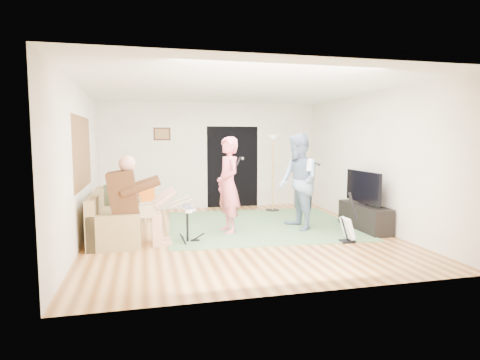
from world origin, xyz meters
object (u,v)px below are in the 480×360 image
torchiere_lamp (273,159)px  guitar_spare (348,228)px  sofa (112,222)px  singer (228,185)px  guitarist (298,182)px  tv_cabinet (364,217)px  dining_chair (150,207)px  drum_kit (187,226)px  television (363,187)px

torchiere_lamp → guitar_spare: bearing=-84.1°
sofa → singer: (2.13, -0.11, 0.64)m
guitarist → tv_cabinet: guitarist is taller
sofa → dining_chair: 1.51m
guitar_spare → torchiere_lamp: (-0.33, 3.17, 1.04)m
drum_kit → television: 3.50m
torchiere_lamp → dining_chair: torchiere_lamp is taller
dining_chair → guitarist: bearing=-49.5°
guitarist → tv_cabinet: (1.27, -0.32, -0.70)m
dining_chair → tv_cabinet: size_ratio=0.63×
torchiere_lamp → tv_cabinet: size_ratio=1.34×
torchiere_lamp → dining_chair: (-2.98, -0.52, -0.97)m
sofa → guitarist: 3.59m
dining_chair → drum_kit: bearing=-94.2°
sofa → drum_kit: sofa is taller
singer → torchiere_lamp: 2.53m
singer → torchiere_lamp: bearing=132.8°
television → dining_chair: bearing=155.5°
drum_kit → torchiere_lamp: 3.60m
singer → tv_cabinet: (2.66, -0.39, -0.66)m
sofa → drum_kit: size_ratio=3.18×
torchiere_lamp → television: bearing=-65.6°
dining_chair → television: 4.49m
drum_kit → guitar_spare: bearing=-13.6°
dining_chair → television: television is taller
television → torchiere_lamp: bearing=114.4°
guitar_spare → tv_cabinet: bearing=45.2°
sofa → dining_chair: size_ratio=2.32×
singer → guitarist: size_ratio=0.96×
tv_cabinet → television: (-0.05, -0.00, 0.60)m
guitarist → dining_chair: bearing=-122.8°
guitar_spare → drum_kit: bearing=166.4°
drum_kit → guitarist: (2.23, 0.47, 0.66)m
guitar_spare → singer: bearing=147.4°
sofa → drum_kit: (1.29, -0.65, 0.01)m
guitar_spare → dining_chair: (-3.31, 2.66, 0.07)m
sofa → singer: bearing=-3.0°
singer → tv_cabinet: 2.77m
sofa → guitarist: (3.52, -0.18, 0.67)m
singer → dining_chair: bearing=-144.7°
sofa → guitarist: size_ratio=1.08×
drum_kit → dining_chair: size_ratio=0.73×
drum_kit → torchiere_lamp: torchiere_lamp is taller
drum_kit → guitarist: guitarist is taller
guitarist → tv_cabinet: 1.49m
guitar_spare → television: 1.25m
drum_kit → singer: bearing=32.8°
drum_kit → dining_chair: dining_chair is taller
drum_kit → guitar_spare: size_ratio=0.74×
sofa → television: television is taller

